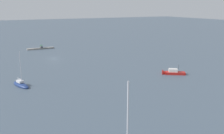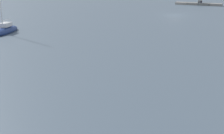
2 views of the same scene
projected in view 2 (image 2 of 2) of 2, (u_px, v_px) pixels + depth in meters
name	position (u px, v px, depth m)	size (l,w,h in m)	color
ground_plane	(174.00, 15.00, 59.69)	(500.00, 500.00, 0.00)	#475666
seawall_pier	(198.00, 4.00, 77.67)	(10.84, 1.77, 0.54)	gray
person_seated_dark_left	(201.00, 2.00, 77.13)	(0.49, 0.66, 0.73)	#1E2333
person_seated_grey_right	(199.00, 2.00, 77.48)	(0.49, 0.66, 0.73)	#1E2333
sailboat_navy_mid	(5.00, 31.00, 42.07)	(3.66, 6.62, 8.28)	navy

